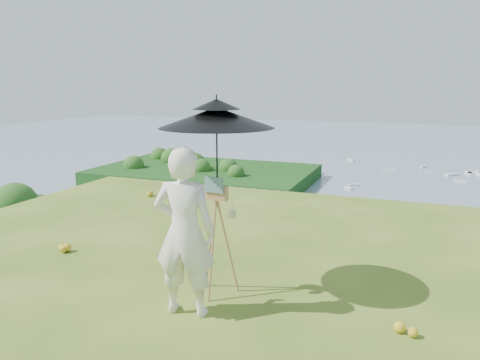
% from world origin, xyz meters
% --- Properties ---
extents(shoreline_tier, '(170.00, 28.00, 8.00)m').
position_xyz_m(shoreline_tier, '(0.00, 75.00, -36.00)').
color(shoreline_tier, '#6A6055').
rests_on(shoreline_tier, bay_water).
extents(bay_water, '(700.00, 700.00, 0.00)m').
position_xyz_m(bay_water, '(0.00, 240.00, -34.00)').
color(bay_water, gray).
rests_on(bay_water, ground).
extents(peninsula, '(90.00, 60.00, 12.00)m').
position_xyz_m(peninsula, '(-75.00, 155.00, -29.00)').
color(peninsula, '#12380F').
rests_on(peninsula, bay_water).
extents(slope_trees, '(110.00, 50.00, 6.00)m').
position_xyz_m(slope_trees, '(0.00, 35.00, -15.00)').
color(slope_trees, '#275419').
rests_on(slope_trees, forest_slope).
extents(harbor_town, '(110.00, 22.00, 5.00)m').
position_xyz_m(harbor_town, '(0.00, 75.00, -29.50)').
color(harbor_town, beige).
rests_on(harbor_town, shoreline_tier).
extents(moored_boats, '(140.00, 140.00, 0.70)m').
position_xyz_m(moored_boats, '(-12.50, 161.00, -33.65)').
color(moored_boats, silver).
rests_on(moored_boats, bay_water).
extents(wildflowers, '(10.00, 10.50, 0.12)m').
position_xyz_m(wildflowers, '(0.00, 0.25, 0.06)').
color(wildflowers, gold).
rests_on(wildflowers, ground).
extents(painter, '(0.75, 0.54, 1.89)m').
position_xyz_m(painter, '(-1.30, 0.72, 0.94)').
color(painter, white).
rests_on(painter, ground).
extents(field_easel, '(0.59, 0.59, 1.47)m').
position_xyz_m(field_easel, '(-1.19, 1.32, 0.73)').
color(field_easel, '#A56745').
rests_on(field_easel, ground).
extents(sun_umbrella, '(1.47, 1.47, 1.20)m').
position_xyz_m(sun_umbrella, '(-1.19, 1.35, 1.81)').
color(sun_umbrella, black).
rests_on(sun_umbrella, field_easel).
extents(painter_cap, '(0.21, 0.25, 0.10)m').
position_xyz_m(painter_cap, '(-1.30, 0.72, 1.83)').
color(painter_cap, '#C36B74').
rests_on(painter_cap, painter).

